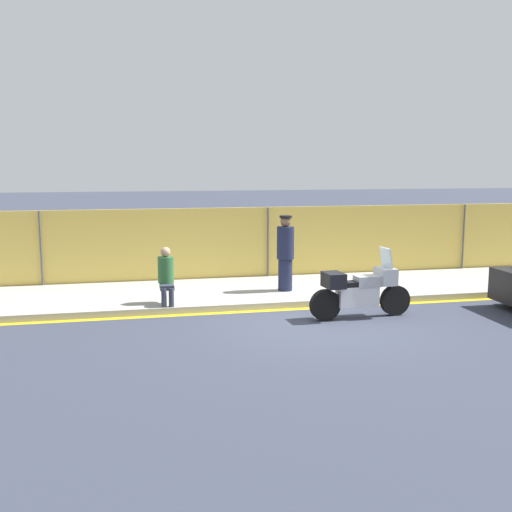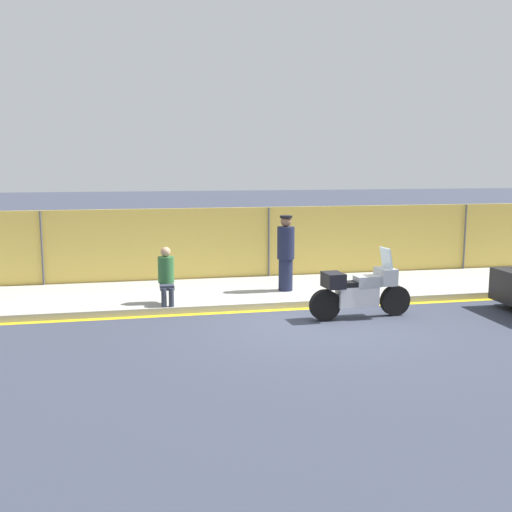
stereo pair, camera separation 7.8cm
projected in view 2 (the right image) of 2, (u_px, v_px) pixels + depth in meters
ground_plane at (319, 324)px, 11.70m from camera, size 120.00×120.00×0.00m
sidewalk at (283, 290)px, 14.48m from camera, size 42.40×3.06×0.15m
curb_paint_stripe at (301, 309)px, 12.92m from camera, size 42.40×0.18×0.01m
storefront_fence at (268, 244)px, 15.90m from camera, size 40.28×0.17×1.98m
motorcycle at (360, 291)px, 12.08m from camera, size 2.19×0.59×1.42m
officer_standing at (286, 253)px, 14.00m from camera, size 0.41×0.41×1.77m
person_seated_on_curb at (166, 273)px, 12.73m from camera, size 0.34×0.62×1.21m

